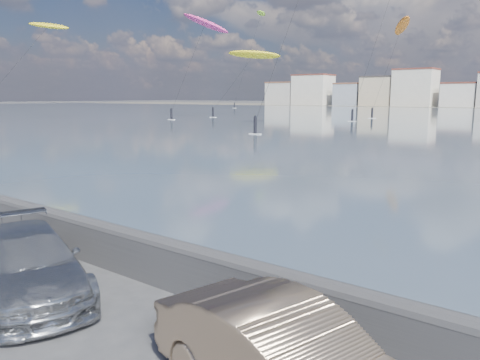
# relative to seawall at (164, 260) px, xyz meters

# --- Properties ---
(ground) EXTENTS (700.00, 700.00, 0.00)m
(ground) POSITION_rel_seawall_xyz_m (0.00, -2.70, -0.58)
(ground) COLOR #333335
(ground) RESTS_ON ground
(seawall) EXTENTS (400.00, 0.36, 1.08)m
(seawall) POSITION_rel_seawall_xyz_m (0.00, 0.00, 0.00)
(seawall) COLOR #28282B
(seawall) RESTS_ON ground
(car_silver) EXTENTS (4.89, 3.26, 1.32)m
(car_silver) POSITION_rel_seawall_xyz_m (-1.86, -1.95, 0.08)
(car_silver) COLOR #A2A5A9
(car_silver) RESTS_ON ground
(kitesurfer_1) EXTENTS (6.85, 17.29, 32.85)m
(kitesurfer_1) POSITION_rel_seawall_xyz_m (-89.84, 132.34, 31.29)
(kitesurfer_1) COLOR #8CD826
(kitesurfer_1) RESTS_ON ground
(kitesurfer_2) EXTENTS (5.97, 17.86, 19.41)m
(kitesurfer_2) POSITION_rel_seawall_xyz_m (-26.03, 89.49, 16.78)
(kitesurfer_2) COLOR orange
(kitesurfer_2) RESTS_ON ground
(kitesurfer_6) EXTENTS (10.47, 8.16, 19.14)m
(kitesurfer_6) POSITION_rel_seawall_xyz_m (-48.89, 56.75, 15.67)
(kitesurfer_6) COLOR #E5338C
(kitesurfer_6) RESTS_ON ground
(kitesurfer_12) EXTENTS (8.36, 16.11, 16.27)m
(kitesurfer_12) POSITION_rel_seawall_xyz_m (-65.16, 36.95, 14.29)
(kitesurfer_12) COLOR yellow
(kitesurfer_12) RESTS_ON ground
(kitesurfer_13) EXTENTS (10.77, 16.04, 13.73)m
(kitesurfer_13) POSITION_rel_seawall_xyz_m (-50.40, 73.42, 11.68)
(kitesurfer_13) COLOR yellow
(kitesurfer_13) RESTS_ON ground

